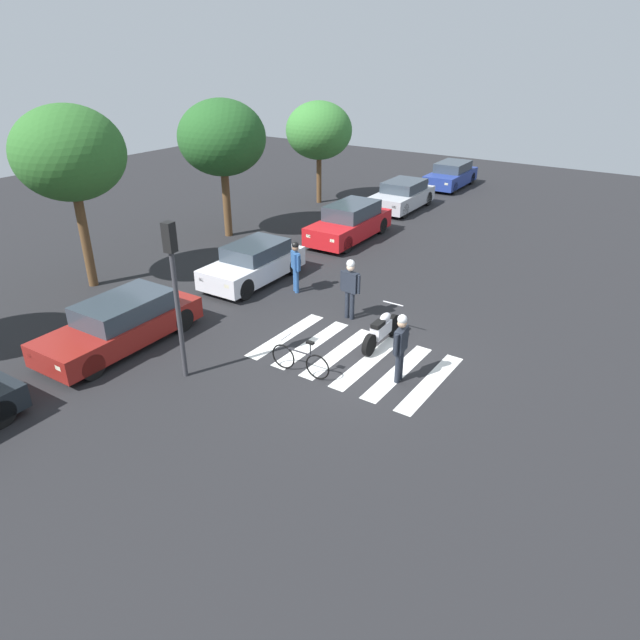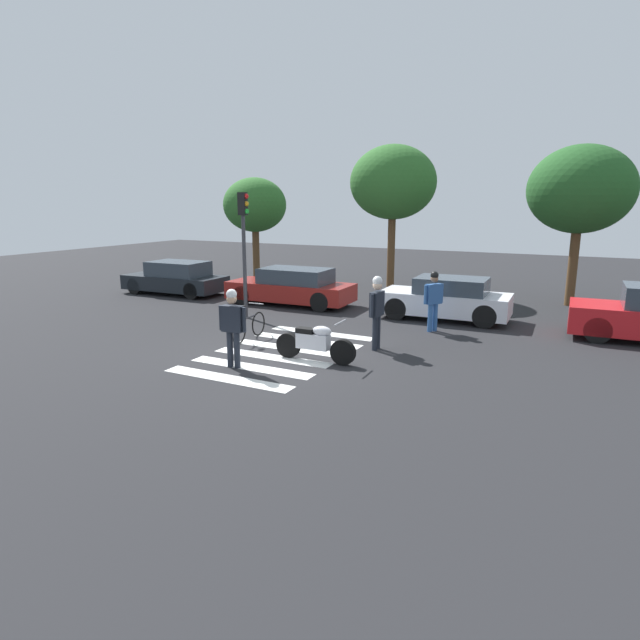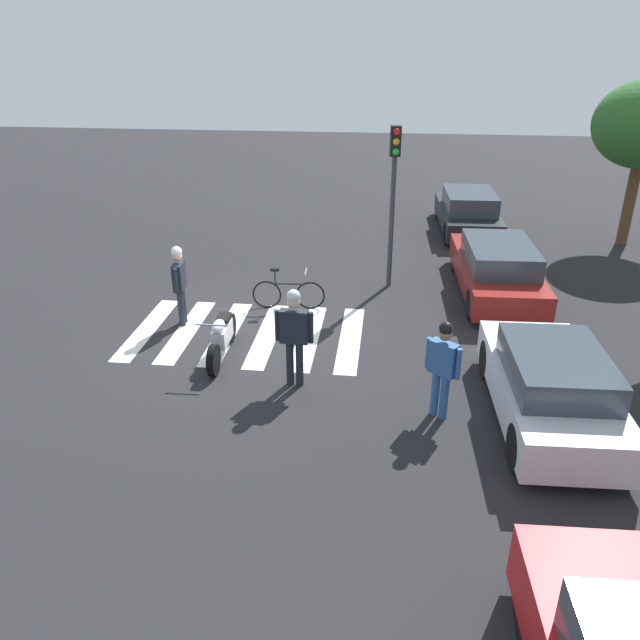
{
  "view_description": "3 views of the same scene",
  "coord_description": "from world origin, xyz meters",
  "px_view_note": "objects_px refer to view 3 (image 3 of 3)",
  "views": [
    {
      "loc": [
        -11.41,
        -6.74,
        7.57
      ],
      "look_at": [
        0.11,
        1.15,
        0.76
      ],
      "focal_mm": 31.88,
      "sensor_mm": 36.0,
      "label": 1
    },
    {
      "loc": [
        6.71,
        -10.98,
        3.71
      ],
      "look_at": [
        0.69,
        0.77,
        0.76
      ],
      "focal_mm": 29.8,
      "sensor_mm": 36.0,
      "label": 2
    },
    {
      "loc": [
        11.94,
        2.95,
        5.97
      ],
      "look_at": [
        0.89,
        1.7,
        0.83
      ],
      "focal_mm": 35.08,
      "sensor_mm": 36.0,
      "label": 3
    }
  ],
  "objects_px": {
    "officer_on_foot": "(179,280)",
    "car_white_van": "(550,386)",
    "car_black_suv": "(468,212)",
    "car_maroon_wagon": "(497,269)",
    "leaning_bicycle": "(288,294)",
    "pedestrian_bystander": "(443,363)",
    "traffic_light_pole": "(394,182)",
    "officer_by_motorcycle": "(294,330)",
    "police_motorcycle": "(222,336)"
  },
  "relations": [
    {
      "from": "officer_on_foot",
      "to": "car_white_van",
      "type": "height_order",
      "value": "officer_on_foot"
    },
    {
      "from": "car_black_suv",
      "to": "car_maroon_wagon",
      "type": "height_order",
      "value": "car_maroon_wagon"
    },
    {
      "from": "officer_on_foot",
      "to": "car_maroon_wagon",
      "type": "distance_m",
      "value": 7.66
    },
    {
      "from": "leaning_bicycle",
      "to": "pedestrian_bystander",
      "type": "relative_size",
      "value": 0.97
    },
    {
      "from": "pedestrian_bystander",
      "to": "car_white_van",
      "type": "xyz_separation_m",
      "value": [
        -0.07,
        1.78,
        -0.36
      ]
    },
    {
      "from": "officer_on_foot",
      "to": "pedestrian_bystander",
      "type": "height_order",
      "value": "officer_on_foot"
    },
    {
      "from": "car_maroon_wagon",
      "to": "traffic_light_pole",
      "type": "xyz_separation_m",
      "value": [
        -0.19,
        -2.63,
        2.05
      ]
    },
    {
      "from": "officer_by_motorcycle",
      "to": "traffic_light_pole",
      "type": "distance_m",
      "value": 5.65
    },
    {
      "from": "officer_on_foot",
      "to": "officer_by_motorcycle",
      "type": "xyz_separation_m",
      "value": [
        2.35,
        2.89,
        0.06
      ]
    },
    {
      "from": "officer_on_foot",
      "to": "police_motorcycle",
      "type": "bearing_deg",
      "value": 41.86
    },
    {
      "from": "officer_by_motorcycle",
      "to": "car_maroon_wagon",
      "type": "xyz_separation_m",
      "value": [
        -4.98,
        4.29,
        -0.47
      ]
    },
    {
      "from": "car_black_suv",
      "to": "traffic_light_pole",
      "type": "xyz_separation_m",
      "value": [
        5.18,
        -2.47,
        2.06
      ]
    },
    {
      "from": "police_motorcycle",
      "to": "car_white_van",
      "type": "relative_size",
      "value": 0.5
    },
    {
      "from": "leaning_bicycle",
      "to": "officer_by_motorcycle",
      "type": "bearing_deg",
      "value": 11.09
    },
    {
      "from": "officer_by_motorcycle",
      "to": "traffic_light_pole",
      "type": "height_order",
      "value": "traffic_light_pole"
    },
    {
      "from": "police_motorcycle",
      "to": "car_maroon_wagon",
      "type": "bearing_deg",
      "value": 124.44
    },
    {
      "from": "pedestrian_bystander",
      "to": "traffic_light_pole",
      "type": "distance_m",
      "value": 6.22
    },
    {
      "from": "car_maroon_wagon",
      "to": "car_white_van",
      "type": "height_order",
      "value": "car_white_van"
    },
    {
      "from": "officer_by_motorcycle",
      "to": "car_white_van",
      "type": "bearing_deg",
      "value": 81.06
    },
    {
      "from": "police_motorcycle",
      "to": "officer_by_motorcycle",
      "type": "distance_m",
      "value": 1.98
    },
    {
      "from": "officer_by_motorcycle",
      "to": "car_black_suv",
      "type": "height_order",
      "value": "officer_by_motorcycle"
    },
    {
      "from": "leaning_bicycle",
      "to": "traffic_light_pole",
      "type": "bearing_deg",
      "value": 126.16
    },
    {
      "from": "police_motorcycle",
      "to": "officer_on_foot",
      "type": "bearing_deg",
      "value": -138.14
    },
    {
      "from": "officer_on_foot",
      "to": "car_white_van",
      "type": "bearing_deg",
      "value": 67.28
    },
    {
      "from": "pedestrian_bystander",
      "to": "car_maroon_wagon",
      "type": "xyz_separation_m",
      "value": [
        -5.73,
        1.71,
        -0.37
      ]
    },
    {
      "from": "car_black_suv",
      "to": "traffic_light_pole",
      "type": "relative_size",
      "value": 1.08
    },
    {
      "from": "car_maroon_wagon",
      "to": "car_white_van",
      "type": "xyz_separation_m",
      "value": [
        5.66,
        0.07,
        0.01
      ]
    },
    {
      "from": "car_black_suv",
      "to": "car_white_van",
      "type": "bearing_deg",
      "value": 1.22
    },
    {
      "from": "officer_on_foot",
      "to": "car_black_suv",
      "type": "distance_m",
      "value": 10.65
    },
    {
      "from": "officer_on_foot",
      "to": "officer_by_motorcycle",
      "type": "relative_size",
      "value": 0.96
    },
    {
      "from": "pedestrian_bystander",
      "to": "car_white_van",
      "type": "distance_m",
      "value": 1.82
    },
    {
      "from": "car_white_van",
      "to": "car_black_suv",
      "type": "bearing_deg",
      "value": -178.78
    },
    {
      "from": "leaning_bicycle",
      "to": "car_white_van",
      "type": "distance_m",
      "value": 6.53
    },
    {
      "from": "leaning_bicycle",
      "to": "car_black_suv",
      "type": "height_order",
      "value": "car_black_suv"
    },
    {
      "from": "car_white_van",
      "to": "traffic_light_pole",
      "type": "distance_m",
      "value": 6.76
    },
    {
      "from": "car_maroon_wagon",
      "to": "car_white_van",
      "type": "bearing_deg",
      "value": 0.7
    },
    {
      "from": "traffic_light_pole",
      "to": "police_motorcycle",
      "type": "bearing_deg",
      "value": -37.7
    },
    {
      "from": "officer_on_foot",
      "to": "traffic_light_pole",
      "type": "xyz_separation_m",
      "value": [
        -2.82,
        4.55,
        1.64
      ]
    },
    {
      "from": "officer_by_motorcycle",
      "to": "car_maroon_wagon",
      "type": "relative_size",
      "value": 0.41
    },
    {
      "from": "officer_on_foot",
      "to": "car_maroon_wagon",
      "type": "relative_size",
      "value": 0.39
    },
    {
      "from": "officer_on_foot",
      "to": "traffic_light_pole",
      "type": "relative_size",
      "value": 0.45
    },
    {
      "from": "officer_on_foot",
      "to": "car_white_van",
      "type": "distance_m",
      "value": 7.87
    },
    {
      "from": "officer_on_foot",
      "to": "car_maroon_wagon",
      "type": "xyz_separation_m",
      "value": [
        -2.63,
        7.18,
        -0.4
      ]
    },
    {
      "from": "police_motorcycle",
      "to": "car_black_suv",
      "type": "bearing_deg",
      "value": 148.63
    },
    {
      "from": "car_black_suv",
      "to": "traffic_light_pole",
      "type": "height_order",
      "value": "traffic_light_pole"
    },
    {
      "from": "police_motorcycle",
      "to": "leaning_bicycle",
      "type": "relative_size",
      "value": 1.2
    },
    {
      "from": "leaning_bicycle",
      "to": "traffic_light_pole",
      "type": "relative_size",
      "value": 0.43
    },
    {
      "from": "car_black_suv",
      "to": "car_maroon_wagon",
      "type": "bearing_deg",
      "value": 1.76
    },
    {
      "from": "car_black_suv",
      "to": "car_white_van",
      "type": "relative_size",
      "value": 1.05
    },
    {
      "from": "pedestrian_bystander",
      "to": "traffic_light_pole",
      "type": "bearing_deg",
      "value": -171.16
    }
  ]
}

